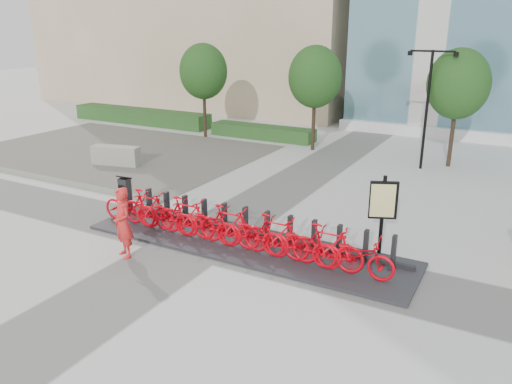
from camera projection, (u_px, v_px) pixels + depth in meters
The scene contains 26 objects.
ground at pixel (201, 240), 14.46m from camera, with size 120.00×120.00×0.00m, color silver.
gravel_patch at pixel (116, 151), 24.84m from camera, with size 14.00×14.00×0.00m, color #535351.
curb at pixel (27, 175), 20.58m from camera, with size 14.00×0.25×0.15m, color slate.
hedge_a at pixel (141, 116), 31.94m from camera, with size 10.00×1.40×0.90m, color #1C3D15.
hedge_b at pixel (262, 132), 27.62m from camera, with size 6.00×1.20×0.70m, color #1C3D15.
tree_0 at pixel (203, 72), 26.97m from camera, with size 2.60×2.60×5.10m.
tree_1 at pixel (315, 77), 24.00m from camera, with size 2.60×2.60×5.10m.
tree_2 at pixel (458, 84), 21.04m from camera, with size 2.60×2.60×5.10m.
streetlamp at pixel (428, 96), 20.81m from camera, with size 2.00×0.20×5.00m.
dock_pad at pixel (245, 244), 14.10m from camera, with size 9.60×2.40×0.08m, color #2A2A2F.
dock_rail_posts at pixel (255, 224), 14.32m from camera, with size 8.02×0.50×0.85m, color black, non-canonical shape.
bike_0 at pixel (130, 207), 15.41m from camera, with size 0.69×1.99×1.04m, color red.
bike_1 at pixel (148, 209), 15.07m from camera, with size 0.54×1.93×1.16m, color red.
bike_2 at pixel (167, 215), 14.76m from camera, with size 0.69×1.99×1.04m, color red.
bike_3 at pixel (187, 217), 14.41m from camera, with size 0.54×1.93×1.16m, color red.
bike_4 at pixel (207, 223), 14.10m from camera, with size 0.69×1.99×1.04m, color red.
bike_5 at pixel (229, 226), 13.75m from camera, with size 0.54×1.93×1.16m, color red.
bike_6 at pixel (252, 233), 13.44m from camera, with size 0.69×1.99×1.04m, color red.
bike_7 at pixel (276, 236), 13.10m from camera, with size 0.54×1.93×1.16m, color red.
bike_8 at pixel (301, 243), 12.79m from camera, with size 0.69×1.99×1.04m, color red.
bike_9 at pixel (327, 247), 12.44m from camera, with size 0.54×1.93×1.16m, color red.
bike_10 at pixel (355, 255), 12.13m from camera, with size 0.69×1.99×1.04m, color red.
kiosk at pixel (125, 195), 16.20m from camera, with size 0.42×0.36×1.29m.
worker_red at pixel (123, 223), 13.17m from camera, with size 0.70×0.46×1.92m, color red.
jersey_barrier at pixel (116, 156), 22.26m from camera, with size 2.19×0.60×0.85m, color #9D9C87.
map_sign at pixel (383, 204), 13.05m from camera, with size 0.71×0.39×2.24m.
Camera 1 is at (7.78, -10.88, 5.88)m, focal length 35.00 mm.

